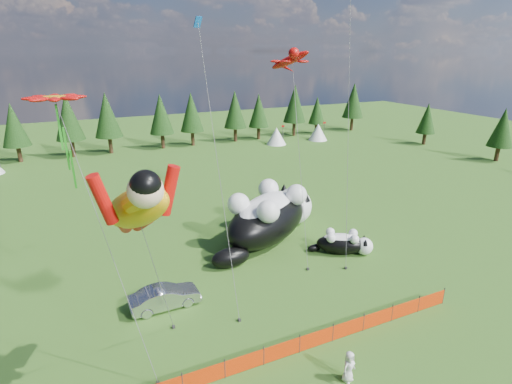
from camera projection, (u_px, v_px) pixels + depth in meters
ground at (256, 323)px, 22.37m from camera, size 160.00×160.00×0.00m
safety_fence at (282, 350)px, 19.63m from camera, size 22.06×0.06×1.10m
tree_line at (131, 125)px, 59.59m from camera, size 90.00×4.00×8.00m
festival_tents at (212, 142)px, 60.50m from camera, size 50.00×3.20×2.80m
cat_large at (271, 215)px, 31.81m from camera, size 10.95×8.40×4.39m
cat_small at (344, 243)px, 29.91m from camera, size 4.39×3.37×1.76m
car at (165, 297)px, 23.59m from camera, size 4.16×1.57×1.36m
spectator_e at (349, 367)px, 18.24m from camera, size 0.89×0.72×1.57m
superhero_kite at (136, 208)px, 14.60m from camera, size 5.80×7.38×11.66m
gecko_kite at (290, 60)px, 31.11m from camera, size 4.93×11.03×15.98m
flower_kite at (56, 102)px, 17.06m from camera, size 3.98×6.09×13.42m
diamond_kite_a at (201, 44)px, 23.47m from camera, size 1.08×7.49×17.44m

